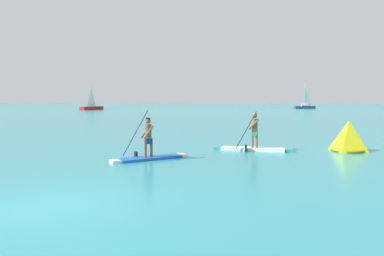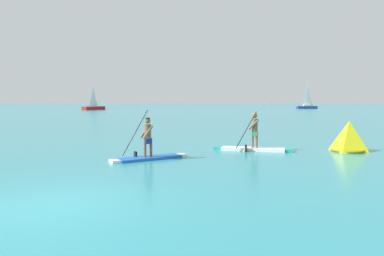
% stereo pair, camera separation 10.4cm
% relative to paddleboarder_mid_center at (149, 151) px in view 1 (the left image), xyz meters
% --- Properties ---
extents(ground, '(440.00, 440.00, 0.00)m').
position_rel_paddleboarder_mid_center_xyz_m(ground, '(-0.88, -6.12, -0.33)').
color(ground, teal).
extents(paddleboarder_mid_center, '(2.80, 2.24, 1.96)m').
position_rel_paddleboarder_mid_center_xyz_m(paddleboarder_mid_center, '(0.00, 0.00, 0.00)').
color(paddleboarder_mid_center, blue).
rests_on(paddleboarder_mid_center, ground).
extents(paddleboarder_far_right, '(3.59, 1.11, 1.83)m').
position_rel_paddleboarder_mid_center_xyz_m(paddleboarder_far_right, '(4.24, 2.77, -0.05)').
color(paddleboarder_far_right, white).
rests_on(paddleboarder_far_right, ground).
extents(race_marker_buoy, '(1.77, 1.77, 1.38)m').
position_rel_paddleboarder_mid_center_xyz_m(race_marker_buoy, '(8.58, 3.06, 0.29)').
color(race_marker_buoy, yellow).
rests_on(race_marker_buoy, ground).
extents(sailboat_left_horizon, '(3.81, 5.77, 5.79)m').
position_rel_paddleboarder_mid_center_xyz_m(sailboat_left_horizon, '(-26.66, 62.23, 0.36)').
color(sailboat_left_horizon, '#A51E1E').
rests_on(sailboat_left_horizon, ground).
extents(sailboat_right_horizon, '(5.36, 2.40, 6.49)m').
position_rel_paddleboarder_mid_center_xyz_m(sailboat_right_horizon, '(23.14, 77.07, 0.58)').
color(sailboat_right_horizon, navy).
rests_on(sailboat_right_horizon, ground).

